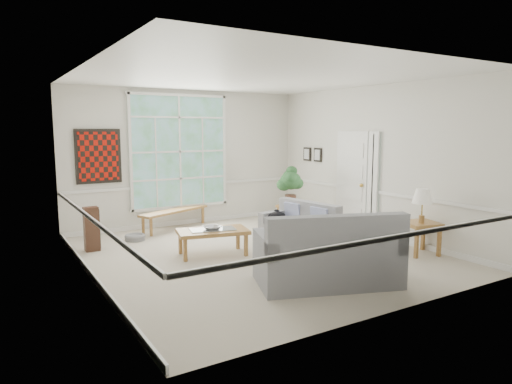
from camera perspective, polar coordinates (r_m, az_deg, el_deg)
floor at (r=7.98m, az=0.13°, el=-7.75°), size 5.50×6.00×0.01m
ceiling at (r=7.73m, az=0.14°, el=14.23°), size 5.50×6.00×0.02m
wall_back at (r=10.38m, az=-8.54°, el=4.23°), size 5.50×0.02×3.00m
wall_front at (r=5.40m, az=16.98°, el=0.68°), size 5.50×0.02×3.00m
wall_left at (r=6.71m, az=-20.35°, el=1.88°), size 0.02×6.00×3.00m
wall_right at (r=9.44m, az=14.57°, el=3.71°), size 0.02×6.00×3.00m
window_back at (r=10.26m, az=-9.51°, el=5.01°), size 2.30×0.08×2.40m
entry_door at (r=9.88m, az=11.83°, el=1.35°), size 0.08×0.90×2.10m
door_sidelight at (r=9.42m, az=14.46°, el=1.57°), size 0.08×0.26×1.90m
wall_art at (r=9.74m, az=-19.10°, el=4.24°), size 0.90×0.06×1.10m
wall_frame_near at (r=10.70m, az=7.69°, el=4.62°), size 0.04×0.26×0.32m
wall_frame_far at (r=11.01m, az=6.38°, el=4.73°), size 0.04×0.26×0.32m
loveseat_right at (r=8.52m, az=5.35°, el=-4.01°), size 0.96×1.55×0.79m
loveseat_front at (r=6.46m, az=8.87°, el=-6.79°), size 2.14×1.59×1.04m
coffee_table at (r=7.88m, az=-5.41°, el=-6.28°), size 1.30×0.90×0.44m
pewter_bowl at (r=7.79m, az=-5.51°, el=-4.45°), size 0.40×0.40×0.09m
window_bench at (r=10.05m, az=-10.13°, el=-3.37°), size 1.75×1.02×0.41m
end_table at (r=10.06m, az=4.42°, el=-3.00°), size 0.66×0.66×0.50m
houseplant at (r=10.02m, az=4.35°, el=0.88°), size 0.63×0.63×0.85m
side_table at (r=8.39m, az=19.81°, el=-5.43°), size 0.68×0.68×0.56m
table_lamp at (r=8.19m, az=20.06°, el=-1.65°), size 0.38×0.38×0.59m
pet_bed at (r=9.20m, az=-14.88°, el=-5.49°), size 0.48×0.48×0.12m
floor_speaker at (r=8.58m, az=-19.87°, el=-4.37°), size 0.24×0.19×0.79m
cat at (r=8.81m, az=2.59°, el=-2.94°), size 0.40×0.29×0.18m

